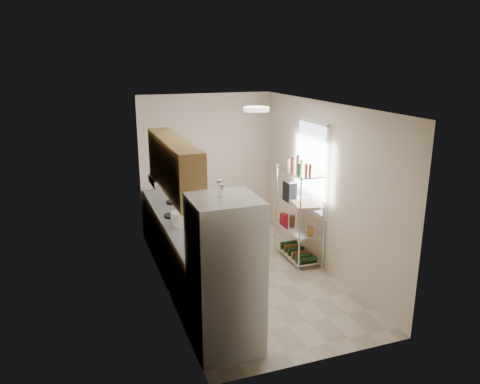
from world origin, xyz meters
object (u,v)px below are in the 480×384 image
object	(u,v)px
espresso_machine	(290,188)
refrigerator	(225,275)
frying_pan_large	(172,216)
cutting_board	(305,204)
rice_cooker	(180,219)

from	to	relation	value
espresso_machine	refrigerator	bearing A→B (deg)	-134.37
frying_pan_large	cutting_board	xyz separation A→B (m)	(2.01, -0.48, 0.11)
rice_cooker	cutting_board	size ratio (longest dim) A/B	0.56
rice_cooker	espresso_machine	distance (m)	2.04
refrigerator	frying_pan_large	bearing A→B (deg)	94.18
refrigerator	cutting_board	distance (m)	2.49
refrigerator	rice_cooker	world-z (taller)	refrigerator
cutting_board	espresso_machine	bearing A→B (deg)	90.39
rice_cooker	espresso_machine	xyz separation A→B (m)	(1.97, 0.50, 0.14)
frying_pan_large	cutting_board	distance (m)	2.07
cutting_board	espresso_machine	distance (m)	0.57
espresso_machine	rice_cooker	bearing A→B (deg)	-170.23
cutting_board	rice_cooker	bearing A→B (deg)	178.25
refrigerator	rice_cooker	bearing A→B (deg)	94.01
frying_pan_large	refrigerator	bearing A→B (deg)	-84.30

